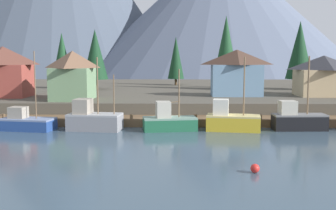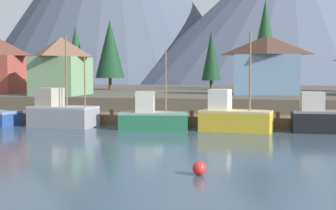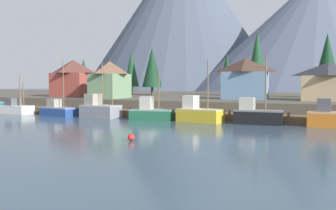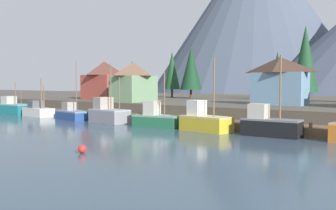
# 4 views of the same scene
# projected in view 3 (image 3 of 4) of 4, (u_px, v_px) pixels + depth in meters

# --- Properties ---
(ground_plane) EXTENTS (400.00, 400.00, 1.00)m
(ground_plane) POSITION_uv_depth(u_px,v_px,m) (195.00, 112.00, 76.32)
(ground_plane) COLOR #384C5B
(dock) EXTENTS (80.00, 4.00, 1.60)m
(dock) POSITION_uv_depth(u_px,v_px,m) (158.00, 114.00, 59.76)
(dock) COLOR brown
(dock) RESTS_ON ground_plane
(shoreline_bank) EXTENTS (400.00, 56.00, 2.50)m
(shoreline_bank) POSITION_uv_depth(u_px,v_px,m) (213.00, 101.00, 87.20)
(shoreline_bank) COLOR #4C473D
(shoreline_bank) RESTS_ON ground_plane
(mountain_west_peak) EXTENTS (113.01, 113.01, 85.31)m
(mountain_west_peak) POSITION_uv_depth(u_px,v_px,m) (183.00, 16.00, 212.36)
(mountain_west_peak) COLOR #475160
(mountain_west_peak) RESTS_ON ground_plane
(mountain_central_peak) EXTENTS (120.74, 120.74, 54.92)m
(mountain_central_peak) POSITION_uv_depth(u_px,v_px,m) (319.00, 33.00, 170.61)
(mountain_central_peak) COLOR slate
(mountain_central_peak) RESTS_ON ground_plane
(fishing_boat_white) EXTENTS (6.52, 3.48, 6.69)m
(fishing_boat_white) POSITION_uv_depth(u_px,v_px,m) (16.00, 108.00, 66.47)
(fishing_boat_white) COLOR silver
(fishing_boat_white) RESTS_ON ground_plane
(fishing_boat_blue) EXTENTS (6.66, 3.96, 9.38)m
(fishing_boat_blue) POSITION_uv_depth(u_px,v_px,m) (58.00, 110.00, 62.44)
(fishing_boat_blue) COLOR navy
(fishing_boat_blue) RESTS_ON ground_plane
(fishing_boat_grey) EXTENTS (6.58, 3.78, 8.68)m
(fishing_boat_grey) POSITION_uv_depth(u_px,v_px,m) (99.00, 109.00, 59.34)
(fishing_boat_grey) COLOR gray
(fishing_boat_grey) RESTS_ON ground_plane
(fishing_boat_green) EXTENTS (6.62, 3.75, 7.28)m
(fishing_boat_green) POSITION_uv_depth(u_px,v_px,m) (151.00, 112.00, 55.74)
(fishing_boat_green) COLOR #1E5B3D
(fishing_boat_green) RESTS_ON ground_plane
(fishing_boat_yellow) EXTENTS (6.61, 3.78, 8.72)m
(fishing_boat_yellow) POSITION_uv_depth(u_px,v_px,m) (199.00, 113.00, 52.81)
(fishing_boat_yellow) COLOR gold
(fishing_boat_yellow) RESTS_ON ground_plane
(fishing_boat_black) EXTENTS (6.36, 2.72, 8.80)m
(fishing_boat_black) POSITION_uv_depth(u_px,v_px,m) (256.00, 115.00, 50.15)
(fishing_boat_black) COLOR black
(fishing_boat_black) RESTS_ON ground_plane
(fishing_boat_orange) EXTENTS (6.33, 2.63, 7.99)m
(fishing_boat_orange) POSITION_uv_depth(u_px,v_px,m) (333.00, 118.00, 46.49)
(fishing_boat_orange) COLOR #CC6B1E
(fishing_boat_orange) RESTS_ON ground_plane
(house_blue) EXTENTS (8.16, 4.33, 7.23)m
(house_blue) POSITION_uv_depth(u_px,v_px,m) (245.00, 79.00, 66.91)
(house_blue) COLOR #6689A8
(house_blue) RESTS_ON shoreline_bank
(house_tan) EXTENTS (8.34, 6.72, 6.33)m
(house_tan) POSITION_uv_depth(u_px,v_px,m) (328.00, 81.00, 61.95)
(house_tan) COLOR tan
(house_tan) RESTS_ON shoreline_bank
(house_green) EXTENTS (5.71, 7.30, 7.00)m
(house_green) POSITION_uv_depth(u_px,v_px,m) (110.00, 79.00, 71.12)
(house_green) COLOR #6B8E66
(house_green) RESTS_ON shoreline_bank
(house_red) EXTENTS (8.12, 6.45, 7.72)m
(house_red) POSITION_uv_depth(u_px,v_px,m) (73.00, 78.00, 79.45)
(house_red) COLOR #9E4238
(house_red) RESTS_ON shoreline_bank
(conifer_near_left) EXTENTS (3.74, 3.74, 10.64)m
(conifer_near_left) POSITION_uv_depth(u_px,v_px,m) (131.00, 69.00, 93.13)
(conifer_near_left) COLOR #4C3823
(conifer_near_left) RESTS_ON shoreline_bank
(conifer_near_right) EXTENTS (4.97, 4.97, 12.58)m
(conifer_near_right) POSITION_uv_depth(u_px,v_px,m) (327.00, 60.00, 73.13)
(conifer_near_right) COLOR #4C3823
(conifer_near_right) RESTS_ON shoreline_bank
(conifer_mid_right) EXTENTS (4.70, 4.70, 13.61)m
(conifer_mid_right) POSITION_uv_depth(u_px,v_px,m) (257.00, 60.00, 78.66)
(conifer_mid_right) COLOR #4C3823
(conifer_mid_right) RESTS_ON shoreline_bank
(conifer_back_left) EXTENTS (3.45, 3.45, 10.21)m
(conifer_back_left) POSITION_uv_depth(u_px,v_px,m) (227.00, 71.00, 92.59)
(conifer_back_left) COLOR #4C3823
(conifer_back_left) RESTS_ON shoreline_bank
(conifer_centre) EXTENTS (4.04, 4.04, 9.75)m
(conifer_centre) POSITION_uv_depth(u_px,v_px,m) (84.00, 73.00, 109.93)
(conifer_centre) COLOR #4C3823
(conifer_centre) RESTS_ON shoreline_bank
(conifer_far_left) EXTENTS (4.70, 4.70, 11.13)m
(conifer_far_left) POSITION_uv_depth(u_px,v_px,m) (152.00, 67.00, 88.27)
(conifer_far_left) COLOR #4C3823
(conifer_far_left) RESTS_ON shoreline_bank
(channel_buoy) EXTENTS (0.70, 0.70, 0.70)m
(channel_buoy) POSITION_uv_depth(u_px,v_px,m) (131.00, 137.00, 36.11)
(channel_buoy) COLOR red
(channel_buoy) RESTS_ON ground_plane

